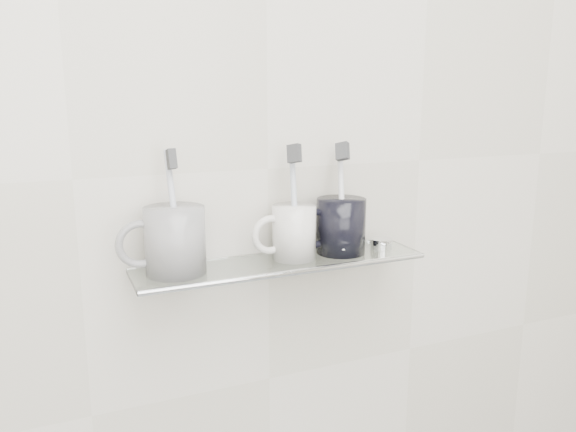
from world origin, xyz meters
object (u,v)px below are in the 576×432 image
mug_left (175,240)px  mug_center (294,232)px  mug_right (341,226)px  shelf_glass (282,263)px

mug_left → mug_center: bearing=14.2°
mug_center → mug_right: mug_right is taller
shelf_glass → mug_right: bearing=2.5°
mug_left → mug_right: bearing=14.2°
shelf_glass → mug_center: bearing=11.3°
mug_right → mug_left: bearing=173.9°
mug_left → mug_center: mug_left is taller
shelf_glass → mug_right: size_ratio=5.10×
mug_left → mug_center: (0.20, 0.00, -0.01)m
mug_left → mug_right: size_ratio=1.08×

